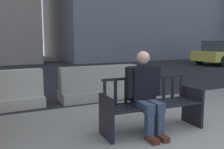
# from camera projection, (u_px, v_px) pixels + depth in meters

# --- Properties ---
(ground_plane) EXTENTS (200.00, 200.00, 0.00)m
(ground_plane) POSITION_uv_depth(u_px,v_px,m) (206.00, 141.00, 3.72)
(ground_plane) COLOR gray
(street_asphalt) EXTENTS (120.00, 12.00, 0.01)m
(street_asphalt) POSITION_uv_depth(u_px,v_px,m) (58.00, 72.00, 11.43)
(street_asphalt) COLOR black
(street_asphalt) RESTS_ON ground
(street_bench) EXTENTS (1.72, 0.62, 0.88)m
(street_bench) POSITION_uv_depth(u_px,v_px,m) (152.00, 107.00, 4.10)
(street_bench) COLOR black
(street_bench) RESTS_ON ground
(seated_person) EXTENTS (0.59, 0.74, 1.31)m
(seated_person) POSITION_uv_depth(u_px,v_px,m) (145.00, 91.00, 3.94)
(seated_person) COLOR black
(seated_person) RESTS_ON ground
(jersey_barrier_centre) EXTENTS (2.01, 0.71, 0.84)m
(jersey_barrier_centre) POSITION_uv_depth(u_px,v_px,m) (99.00, 86.00, 6.29)
(jersey_barrier_centre) COLOR gray
(jersey_barrier_centre) RESTS_ON ground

